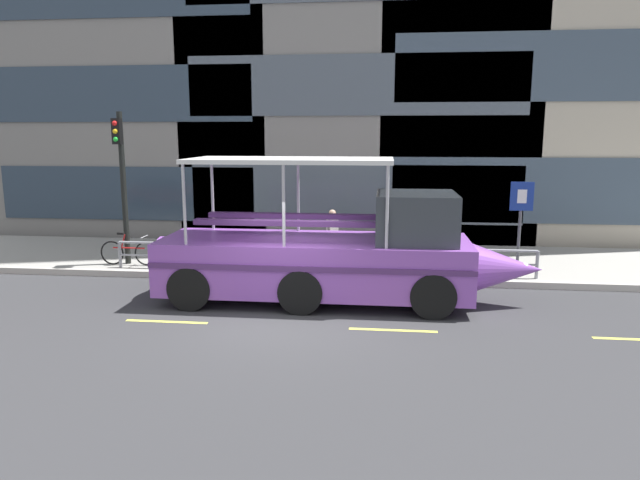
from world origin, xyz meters
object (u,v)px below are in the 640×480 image
Objects in this scene: duck_tour_boat at (337,255)px; pedestrian_near_bow at (453,237)px; pedestrian_mid_left at (332,230)px; parking_sign at (521,212)px; traffic_light_pole at (122,174)px; leaned_bicycle at (129,252)px.

pedestrian_near_bow is at bearing 41.69° from duck_tour_boat.
pedestrian_near_bow is 3.52m from pedestrian_mid_left.
pedestrian_mid_left is (-5.12, 1.17, -0.77)m from parking_sign.
duck_tour_boat is at bearing -21.28° from traffic_light_pole.
traffic_light_pole is 11.13m from parking_sign.
parking_sign is at bearing -10.97° from pedestrian_near_bow.
parking_sign is (11.09, -0.17, -0.93)m from traffic_light_pole.
traffic_light_pole is at bearing -179.01° from pedestrian_near_bow.
parking_sign is 1.89m from pedestrian_near_bow.
pedestrian_near_bow is (2.98, 2.66, 0.02)m from duck_tour_boat.
parking_sign reaches higher than pedestrian_mid_left.
traffic_light_pole is 7.09m from duck_tour_boat.
parking_sign is 5.31m from pedestrian_mid_left.
leaned_bicycle is (0.14, -0.15, -2.27)m from traffic_light_pole.
traffic_light_pole is 2.28m from leaned_bicycle.
duck_tour_boat reaches higher than leaned_bicycle.
parking_sign is at bearing 26.44° from duck_tour_boat.
traffic_light_pole is 0.49× the size of duck_tour_boat.
leaned_bicycle is 5.97m from pedestrian_mid_left.
pedestrian_near_bow reaches higher than leaned_bicycle.
leaned_bicycle is (-10.96, 0.02, -1.34)m from parking_sign.
pedestrian_near_bow is at bearing 169.03° from parking_sign.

